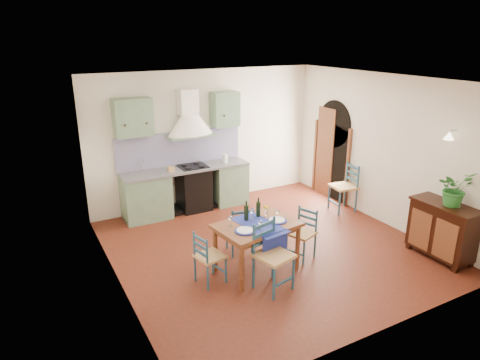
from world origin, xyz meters
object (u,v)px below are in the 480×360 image
(chair_near, at_px, (272,255))
(sideboard, at_px, (442,229))
(potted_plant, at_px, (455,188))
(dining_table, at_px, (257,229))

(chair_near, bearing_deg, sideboard, -10.91)
(chair_near, distance_m, potted_plant, 3.05)
(dining_table, bearing_deg, chair_near, -97.76)
(chair_near, bearing_deg, potted_plant, -12.30)
(potted_plant, bearing_deg, sideboard, 105.69)
(sideboard, height_order, potted_plant, potted_plant)
(chair_near, relative_size, sideboard, 0.95)
(dining_table, height_order, sideboard, dining_table)
(chair_near, relative_size, potted_plant, 1.79)
(dining_table, relative_size, sideboard, 1.25)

